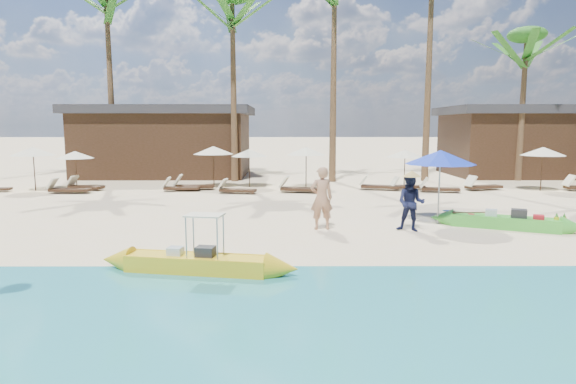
{
  "coord_description": "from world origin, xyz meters",
  "views": [
    {
      "loc": [
        -0.42,
        -12.84,
        3.11
      ],
      "look_at": [
        -0.38,
        2.0,
        1.06
      ],
      "focal_mm": 30.0,
      "sensor_mm": 36.0,
      "label": 1
    }
  ],
  "objects_px": {
    "green_canoe": "(504,222)",
    "yellow_canoe": "(197,263)",
    "blue_umbrella": "(440,157)",
    "tourist": "(322,198)"
  },
  "relations": [
    {
      "from": "green_canoe",
      "to": "yellow_canoe",
      "type": "bearing_deg",
      "value": -129.06
    },
    {
      "from": "yellow_canoe",
      "to": "tourist",
      "type": "height_order",
      "value": "tourist"
    },
    {
      "from": "yellow_canoe",
      "to": "blue_umbrella",
      "type": "bearing_deg",
      "value": 47.23
    },
    {
      "from": "blue_umbrella",
      "to": "yellow_canoe",
      "type": "bearing_deg",
      "value": -142.69
    },
    {
      "from": "green_canoe",
      "to": "tourist",
      "type": "bearing_deg",
      "value": -155.34
    },
    {
      "from": "yellow_canoe",
      "to": "blue_umbrella",
      "type": "xyz_separation_m",
      "value": [
        6.74,
        5.14,
        1.92
      ]
    },
    {
      "from": "tourist",
      "to": "blue_umbrella",
      "type": "distance_m",
      "value": 4.05
    },
    {
      "from": "yellow_canoe",
      "to": "tourist",
      "type": "bearing_deg",
      "value": 65.47
    },
    {
      "from": "green_canoe",
      "to": "yellow_canoe",
      "type": "xyz_separation_m",
      "value": [
        -8.55,
        -4.41,
        -0.0
      ]
    },
    {
      "from": "blue_umbrella",
      "to": "green_canoe",
      "type": "bearing_deg",
      "value": -21.89
    }
  ]
}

